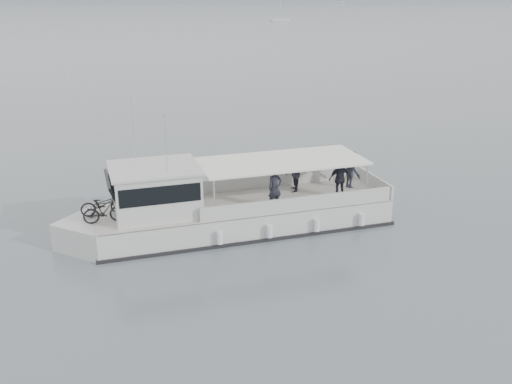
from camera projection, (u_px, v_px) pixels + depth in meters
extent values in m
plane|color=slate|center=(189.00, 210.00, 26.59)|extent=(1400.00, 1400.00, 0.00)
cube|color=silver|center=(245.00, 218.00, 24.47)|extent=(12.73, 4.94, 1.34)
cube|color=silver|center=(96.00, 235.00, 22.70)|extent=(3.33, 3.33, 1.34)
cube|color=beige|center=(244.00, 203.00, 24.24)|extent=(12.73, 4.94, 0.06)
cube|color=black|center=(245.00, 226.00, 24.61)|extent=(12.95, 5.09, 0.19)
cube|color=silver|center=(273.00, 180.00, 26.09)|extent=(8.21, 1.21, 0.62)
cube|color=silver|center=(299.00, 204.00, 23.24)|extent=(8.21, 1.21, 0.62)
cube|color=silver|center=(374.00, 182.00, 25.89)|extent=(0.55, 3.29, 0.62)
cube|color=silver|center=(156.00, 191.00, 22.86)|extent=(3.65, 3.21, 1.86)
cube|color=black|center=(114.00, 192.00, 22.36)|extent=(0.92, 2.64, 1.20)
cube|color=black|center=(155.00, 184.00, 22.76)|extent=(3.45, 3.22, 0.72)
cube|color=silver|center=(154.00, 168.00, 22.53)|extent=(3.88, 3.44, 0.10)
cube|color=white|center=(282.00, 161.00, 24.13)|extent=(7.38, 4.02, 0.08)
cylinder|color=silver|center=(214.00, 200.00, 22.18)|extent=(0.07, 0.07, 1.71)
cylinder|color=silver|center=(198.00, 177.00, 24.78)|extent=(0.07, 0.07, 1.71)
cylinder|color=silver|center=(366.00, 183.00, 24.07)|extent=(0.07, 0.07, 1.71)
cylinder|color=silver|center=(337.00, 164.00, 26.66)|extent=(0.07, 0.07, 1.71)
cylinder|color=silver|center=(133.00, 131.00, 22.74)|extent=(0.03, 0.03, 2.69)
cylinder|color=silver|center=(166.00, 144.00, 21.62)|extent=(0.03, 0.03, 2.27)
cylinder|color=white|center=(220.00, 238.00, 22.38)|extent=(0.28, 0.28, 0.52)
cylinder|color=white|center=(270.00, 231.00, 22.97)|extent=(0.28, 0.28, 0.52)
cylinder|color=white|center=(317.00, 225.00, 23.56)|extent=(0.28, 0.28, 0.52)
cylinder|color=white|center=(362.00, 219.00, 24.14)|extent=(0.28, 0.28, 0.52)
imported|color=black|center=(103.00, 204.00, 22.80)|extent=(1.84, 0.85, 0.93)
imported|color=black|center=(104.00, 211.00, 22.05)|extent=(1.68, 0.68, 0.98)
imported|color=#252732|center=(275.00, 188.00, 23.41)|extent=(0.74, 0.61, 1.74)
imported|color=#252732|center=(293.00, 173.00, 25.30)|extent=(0.83, 0.97, 1.74)
imported|color=#252732|center=(340.00, 179.00, 24.57)|extent=(1.05, 0.50, 1.74)
imported|color=#252732|center=(351.00, 170.00, 25.79)|extent=(1.04, 1.29, 1.74)
cube|color=silver|center=(340.00, 2.00, 392.34)|extent=(4.90, 5.41, 0.75)
cube|color=silver|center=(340.00, 2.00, 392.23)|extent=(2.43, 2.49, 0.45)
cube|color=silver|center=(280.00, 20.00, 175.69)|extent=(6.27, 2.69, 0.75)
cube|color=silver|center=(280.00, 19.00, 175.58)|extent=(2.32, 1.95, 0.45)
cylinder|color=silver|center=(281.00, 8.00, 174.46)|extent=(0.08, 0.08, 6.68)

